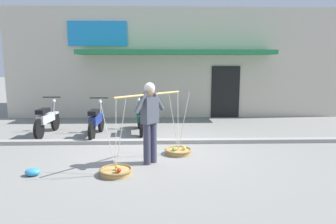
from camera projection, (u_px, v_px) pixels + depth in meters
The scene contains 10 objects.
ground_plane at pixel (153, 151), 7.21m from camera, with size 90.00×90.00×0.00m, color gray.
sidewalk_curb at pixel (153, 141), 7.90m from camera, with size 20.00×0.24×0.10m, color gray.
fruit_vendor at pixel (150, 117), 6.15m from camera, with size 1.29×1.32×1.70m.
fruit_basket_left_side at pixel (178, 151), 6.94m from camera, with size 0.62×0.62×1.45m.
fruit_basket_right_side at pixel (116, 171), 5.63m from camera, with size 0.62×0.62×1.45m.
motorcycle_nearest_shop at pixel (47, 120), 8.78m from camera, with size 0.54×1.82×1.09m.
motorcycle_second_in_row at pixel (96, 121), 8.57m from camera, with size 0.54×1.82×1.09m.
motorcycle_third_in_row at pixel (140, 118), 9.10m from camera, with size 0.54×1.82×1.09m.
storefront_building at pixel (173, 64), 13.93m from camera, with size 13.00×6.00×4.20m.
plastic_litter_bag at pixel (33, 172), 5.58m from camera, with size 0.28×0.22×0.14m, color #3393D1.
Camera 1 is at (0.15, -6.99, 2.05)m, focal length 32.02 mm.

